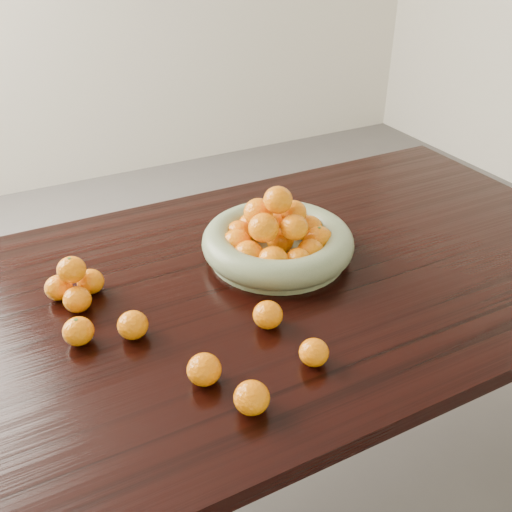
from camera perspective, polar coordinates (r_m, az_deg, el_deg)
name	(u,v)px	position (r m, az deg, el deg)	size (l,w,h in m)	color
ground	(242,487)	(1.87, -1.37, -22.10)	(5.00, 5.00, 0.00)	#54514F
dining_table	(239,315)	(1.39, -1.72, -5.90)	(2.00, 1.00, 0.75)	black
fruit_bowl	(278,240)	(1.42, 2.17, 1.60)	(0.38, 0.38, 0.19)	gray
orange_pyramid	(74,284)	(1.33, -17.70, -2.71)	(0.13, 0.13, 0.11)	orange
loose_orange_0	(78,331)	(1.21, -17.34, -7.19)	(0.06, 0.06, 0.06)	orange
loose_orange_1	(204,369)	(1.08, -5.21, -11.24)	(0.07, 0.07, 0.06)	orange
loose_orange_2	(314,352)	(1.12, 5.81, -9.57)	(0.06, 0.06, 0.05)	orange
loose_orange_3	(133,325)	(1.20, -12.22, -6.76)	(0.06, 0.06, 0.06)	orange
loose_orange_4	(268,315)	(1.20, 1.19, -5.90)	(0.06, 0.06, 0.06)	orange
loose_orange_5	(252,398)	(1.02, -0.44, -13.99)	(0.06, 0.06, 0.06)	orange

